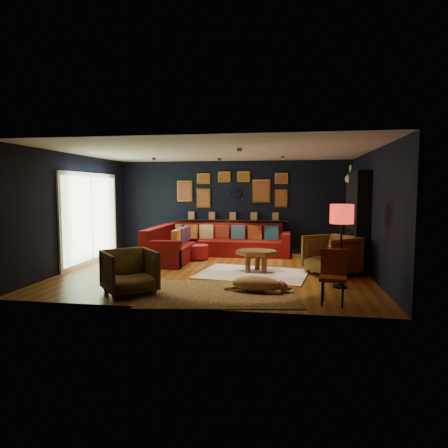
# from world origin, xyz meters

# --- Properties ---
(floor) EXTENTS (6.50, 6.50, 0.00)m
(floor) POSITION_xyz_m (0.00, 0.00, 0.00)
(floor) COLOR #9B5520
(floor) RESTS_ON ground
(room_walls) EXTENTS (6.50, 6.50, 6.50)m
(room_walls) POSITION_xyz_m (0.00, 0.00, 1.59)
(room_walls) COLOR black
(room_walls) RESTS_ON ground
(sectional) EXTENTS (3.41, 2.69, 0.86)m
(sectional) POSITION_xyz_m (-0.61, 1.81, 0.32)
(sectional) COLOR maroon
(sectional) RESTS_ON ground
(ledge) EXTENTS (3.20, 0.12, 0.04)m
(ledge) POSITION_xyz_m (0.00, 2.68, 0.92)
(ledge) COLOR black
(ledge) RESTS_ON room_walls
(gallery_wall) EXTENTS (3.15, 0.04, 1.02)m
(gallery_wall) POSITION_xyz_m (-0.01, 2.72, 1.81)
(gallery_wall) COLOR gold
(gallery_wall) RESTS_ON room_walls
(sunburst_mirror) EXTENTS (0.47, 0.16, 0.47)m
(sunburst_mirror) POSITION_xyz_m (0.10, 2.72, 1.70)
(sunburst_mirror) COLOR silver
(sunburst_mirror) RESTS_ON room_walls
(fireplace) EXTENTS (0.31, 1.60, 2.20)m
(fireplace) POSITION_xyz_m (3.09, 0.90, 1.02)
(fireplace) COLOR black
(fireplace) RESTS_ON ground
(deer_head) EXTENTS (0.50, 0.28, 0.45)m
(deer_head) POSITION_xyz_m (3.14, 1.40, 2.05)
(deer_head) COLOR white
(deer_head) RESTS_ON fireplace
(sliding_door) EXTENTS (0.06, 2.80, 2.20)m
(sliding_door) POSITION_xyz_m (-3.22, 0.60, 1.10)
(sliding_door) COLOR white
(sliding_door) RESTS_ON ground
(ceiling_spots) EXTENTS (3.30, 2.50, 0.06)m
(ceiling_spots) POSITION_xyz_m (-0.00, 0.80, 2.56)
(ceiling_spots) COLOR black
(ceiling_spots) RESTS_ON room_walls
(shag_rug) EXTENTS (2.45, 1.95, 0.03)m
(shag_rug) POSITION_xyz_m (0.82, -0.18, 0.02)
(shag_rug) COLOR white
(shag_rug) RESTS_ON ground
(leopard_rug) EXTENTS (2.90, 2.27, 0.02)m
(leopard_rug) POSITION_xyz_m (0.38, -1.80, 0.01)
(leopard_rug) COLOR #B28341
(leopard_rug) RESTS_ON ground
(coffee_table) EXTENTS (0.93, 0.70, 0.46)m
(coffee_table) POSITION_xyz_m (0.88, 0.03, 0.40)
(coffee_table) COLOR brown
(coffee_table) RESTS_ON shag_rug
(pouf) EXTENTS (0.53, 0.53, 0.35)m
(pouf) POSITION_xyz_m (-0.72, 1.41, 0.20)
(pouf) COLOR maroon
(pouf) RESTS_ON shag_rug
(armchair_left) EXTENTS (1.13, 1.12, 0.85)m
(armchair_left) POSITION_xyz_m (-1.15, -2.05, 0.42)
(armchair_left) COLOR #B38A36
(armchair_left) RESTS_ON ground
(armchair_right) EXTENTS (1.22, 1.23, 0.93)m
(armchair_right) POSITION_xyz_m (2.45, 0.04, 0.46)
(armchair_right) COLOR #B38A36
(armchair_right) RESTS_ON ground
(gold_stool) EXTENTS (0.38, 0.38, 0.47)m
(gold_stool) POSITION_xyz_m (-1.47, -1.66, 0.24)
(gold_stool) COLOR gold
(gold_stool) RESTS_ON ground
(orange_chair) EXTENTS (0.46, 0.46, 0.86)m
(orange_chair) POSITION_xyz_m (2.25, -2.11, 0.50)
(orange_chair) COLOR black
(orange_chair) RESTS_ON ground
(floor_lamp) EXTENTS (0.42, 0.42, 1.53)m
(floor_lamp) POSITION_xyz_m (2.50, -1.03, 1.28)
(floor_lamp) COLOR black
(floor_lamp) RESTS_ON ground
(dog) EXTENTS (1.22, 0.67, 0.37)m
(dog) POSITION_xyz_m (1.00, -1.61, 0.20)
(dog) COLOR #B88D44
(dog) RESTS_ON leopard_rug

